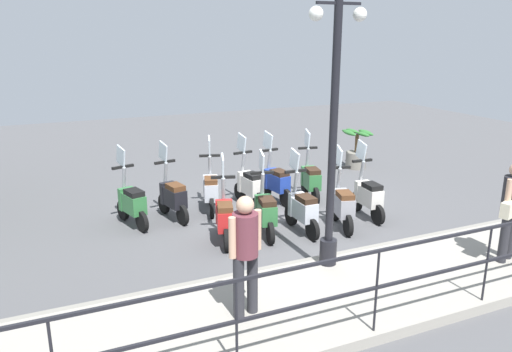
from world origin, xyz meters
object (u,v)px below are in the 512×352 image
object	(u,v)px
scooter_far_0	(310,179)
scooter_far_2	(249,184)
scooter_near_4	(225,216)
pedestrian_distant	(245,247)
pedestrian_with_bag	(512,205)
scooter_near_3	(265,211)
lamp_post_near	(333,147)
scooter_far_3	(211,189)
scooter_near_2	(302,208)
potted_palm	(356,152)
scooter_near_1	(342,204)
scooter_far_1	(276,181)
scooter_far_4	(173,196)
scooter_far_5	(131,202)
scooter_near_0	(368,195)

from	to	relation	value
scooter_far_0	scooter_far_2	world-z (taller)	same
scooter_near_4	pedestrian_distant	bearing A→B (deg)	-177.87
pedestrian_with_bag	scooter_near_3	xyz separation A→B (m)	(2.78, 2.88, -0.60)
scooter_near_4	scooter_near_3	bearing A→B (deg)	-74.57
lamp_post_near	scooter_far_3	bearing A→B (deg)	12.27
lamp_post_near	scooter_near_2	world-z (taller)	lamp_post_near
potted_palm	scooter_near_1	size ratio (longest dim) A/B	0.69
lamp_post_near	potted_palm	size ratio (longest dim) A/B	3.99
scooter_near_1	scooter_far_1	distance (m)	1.95
scooter_far_1	scooter_near_1	bearing A→B (deg)	-173.21
scooter_near_1	scooter_near_2	bearing A→B (deg)	98.82
scooter_near_1	pedestrian_with_bag	bearing A→B (deg)	-135.56
pedestrian_distant	scooter_near_3	size ratio (longest dim) A/B	1.03
scooter_near_2	scooter_far_4	bearing A→B (deg)	50.05
scooter_near_2	scooter_far_0	bearing A→B (deg)	-34.62
scooter_far_5	scooter_far_1	bearing A→B (deg)	-102.55
lamp_post_near	scooter_near_0	distance (m)	3.08
scooter_near_1	scooter_far_3	xyz separation A→B (m)	(1.93, 1.98, 0.00)
pedestrian_distant	scooter_near_1	xyz separation A→B (m)	(2.33, -2.97, -0.60)
scooter_near_2	scooter_near_4	size ratio (longest dim) A/B	1.00
scooter_near_0	scooter_far_4	xyz separation A→B (m)	(1.52, 3.61, 0.00)
potted_palm	scooter_near_2	distance (m)	5.08
scooter_near_1	scooter_near_4	size ratio (longest dim) A/B	1.00
scooter_near_3	scooter_near_4	world-z (taller)	same
lamp_post_near	scooter_near_4	distance (m)	2.57
pedestrian_distant	pedestrian_with_bag	bearing A→B (deg)	71.23
potted_palm	scooter_far_2	bearing A→B (deg)	113.53
pedestrian_with_bag	pedestrian_distant	xyz separation A→B (m)	(0.19, 4.35, 0.00)
lamp_post_near	scooter_near_3	world-z (taller)	lamp_post_near
scooter_far_4	potted_palm	bearing A→B (deg)	-83.80
scooter_near_0	scooter_near_4	xyz separation A→B (m)	(0.01, 3.06, 0.00)
pedestrian_distant	scooter_near_1	bearing A→B (deg)	111.89
scooter_near_1	scooter_near_3	xyz separation A→B (m)	(0.25, 1.50, 0.00)
pedestrian_distant	potted_palm	bearing A→B (deg)	119.45
pedestrian_distant	scooter_near_4	xyz separation A→B (m)	(2.61, -0.69, -0.60)
scooter_far_4	scooter_near_3	bearing A→B (deg)	-150.48
scooter_near_0	scooter_far_1	distance (m)	2.06
scooter_far_1	scooter_far_3	distance (m)	1.49
scooter_near_0	scooter_far_4	bearing A→B (deg)	71.41
pedestrian_with_bag	scooter_near_0	size ratio (longest dim) A/B	1.03
scooter_near_1	scooter_far_0	world-z (taller)	same
scooter_near_4	scooter_far_2	xyz separation A→B (m)	(1.63, -1.17, 0.00)
scooter_far_3	scooter_far_4	world-z (taller)	same
scooter_near_4	scooter_far_1	xyz separation A→B (m)	(1.61, -1.80, 0.00)
potted_palm	scooter_far_3	bearing A→B (deg)	109.36
scooter_far_3	scooter_far_0	bearing A→B (deg)	-78.16
scooter_near_4	scooter_far_5	world-z (taller)	same
pedestrian_distant	scooter_near_3	world-z (taller)	pedestrian_distant
scooter_far_1	scooter_near_3	bearing A→B (deg)	140.54
potted_palm	scooter_near_4	bearing A→B (deg)	123.15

